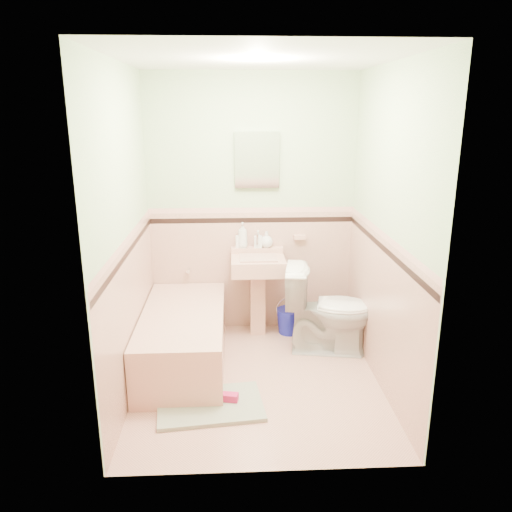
{
  "coord_description": "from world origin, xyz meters",
  "views": [
    {
      "loc": [
        -0.2,
        -3.72,
        2.17
      ],
      "look_at": [
        0.0,
        0.25,
        1.0
      ],
      "focal_mm": 35.32,
      "sensor_mm": 36.0,
      "label": 1
    }
  ],
  "objects_px": {
    "soap_bottle_mid": "(258,239)",
    "toilet": "(329,310)",
    "bucket": "(289,321)",
    "medicine_cabinet": "(257,160)",
    "soap_bottle_left": "(243,235)",
    "soap_bottle_right": "(267,239)",
    "shoe": "(229,397)",
    "bathtub": "(184,339)",
    "sink": "(258,297)"
  },
  "relations": [
    {
      "from": "sink",
      "to": "soap_bottle_right",
      "type": "relative_size",
      "value": 5.07
    },
    {
      "from": "soap_bottle_mid",
      "to": "bathtub",
      "type": "bearing_deg",
      "value": -134.18
    },
    {
      "from": "soap_bottle_left",
      "to": "soap_bottle_right",
      "type": "xyz_separation_m",
      "value": [
        0.23,
        0.0,
        -0.05
      ]
    },
    {
      "from": "bathtub",
      "to": "bucket",
      "type": "height_order",
      "value": "bathtub"
    },
    {
      "from": "bathtub",
      "to": "soap_bottle_left",
      "type": "relative_size",
      "value": 6.04
    },
    {
      "from": "soap_bottle_left",
      "to": "shoe",
      "type": "relative_size",
      "value": 1.72
    },
    {
      "from": "medicine_cabinet",
      "to": "soap_bottle_left",
      "type": "relative_size",
      "value": 2.1
    },
    {
      "from": "sink",
      "to": "medicine_cabinet",
      "type": "height_order",
      "value": "medicine_cabinet"
    },
    {
      "from": "bucket",
      "to": "soap_bottle_right",
      "type": "bearing_deg",
      "value": 148.35
    },
    {
      "from": "bathtub",
      "to": "medicine_cabinet",
      "type": "xyz_separation_m",
      "value": [
        0.68,
        0.74,
        1.47
      ]
    },
    {
      "from": "bucket",
      "to": "toilet",
      "type": "bearing_deg",
      "value": -51.36
    },
    {
      "from": "sink",
      "to": "bathtub",
      "type": "bearing_deg",
      "value": -142.07
    },
    {
      "from": "bucket",
      "to": "shoe",
      "type": "relative_size",
      "value": 1.73
    },
    {
      "from": "shoe",
      "to": "soap_bottle_right",
      "type": "bearing_deg",
      "value": 85.44
    },
    {
      "from": "sink",
      "to": "soap_bottle_right",
      "type": "xyz_separation_m",
      "value": [
        0.09,
        0.18,
        0.54
      ]
    },
    {
      "from": "bathtub",
      "to": "toilet",
      "type": "height_order",
      "value": "toilet"
    },
    {
      "from": "sink",
      "to": "soap_bottle_mid",
      "type": "bearing_deg",
      "value": 86.85
    },
    {
      "from": "sink",
      "to": "shoe",
      "type": "bearing_deg",
      "value": -103.43
    },
    {
      "from": "sink",
      "to": "soap_bottle_left",
      "type": "xyz_separation_m",
      "value": [
        -0.14,
        0.18,
        0.58
      ]
    },
    {
      "from": "bucket",
      "to": "shoe",
      "type": "xyz_separation_m",
      "value": [
        -0.6,
        -1.25,
        -0.07
      ]
    },
    {
      "from": "medicine_cabinet",
      "to": "shoe",
      "type": "height_order",
      "value": "medicine_cabinet"
    },
    {
      "from": "sink",
      "to": "soap_bottle_mid",
      "type": "distance_m",
      "value": 0.57
    },
    {
      "from": "soap_bottle_left",
      "to": "toilet",
      "type": "distance_m",
      "value": 1.1
    },
    {
      "from": "soap_bottle_left",
      "to": "bucket",
      "type": "distance_m",
      "value": 0.98
    },
    {
      "from": "bathtub",
      "to": "sink",
      "type": "relative_size",
      "value": 1.87
    },
    {
      "from": "sink",
      "to": "toilet",
      "type": "xyz_separation_m",
      "value": [
        0.63,
        -0.36,
        0.01
      ]
    },
    {
      "from": "soap_bottle_mid",
      "to": "toilet",
      "type": "height_order",
      "value": "soap_bottle_mid"
    },
    {
      "from": "bathtub",
      "to": "soap_bottle_right",
      "type": "xyz_separation_m",
      "value": [
        0.77,
        0.71,
        0.71
      ]
    },
    {
      "from": "bathtub",
      "to": "medicine_cabinet",
      "type": "relative_size",
      "value": 2.88
    },
    {
      "from": "medicine_cabinet",
      "to": "shoe",
      "type": "bearing_deg",
      "value": -101.49
    },
    {
      "from": "sink",
      "to": "soap_bottle_left",
      "type": "distance_m",
      "value": 0.62
    },
    {
      "from": "soap_bottle_right",
      "to": "bucket",
      "type": "distance_m",
      "value": 0.85
    },
    {
      "from": "sink",
      "to": "shoe",
      "type": "height_order",
      "value": "sink"
    },
    {
      "from": "toilet",
      "to": "shoe",
      "type": "distance_m",
      "value": 1.3
    },
    {
      "from": "toilet",
      "to": "soap_bottle_mid",
      "type": "bearing_deg",
      "value": 58.88
    },
    {
      "from": "soap_bottle_left",
      "to": "soap_bottle_mid",
      "type": "distance_m",
      "value": 0.16
    },
    {
      "from": "medicine_cabinet",
      "to": "toilet",
      "type": "xyz_separation_m",
      "value": [
        0.63,
        -0.57,
        -1.29
      ]
    },
    {
      "from": "toilet",
      "to": "medicine_cabinet",
      "type": "bearing_deg",
      "value": 57.78
    },
    {
      "from": "soap_bottle_right",
      "to": "soap_bottle_left",
      "type": "bearing_deg",
      "value": 180.0
    },
    {
      "from": "soap_bottle_right",
      "to": "toilet",
      "type": "relative_size",
      "value": 0.19
    },
    {
      "from": "medicine_cabinet",
      "to": "bucket",
      "type": "height_order",
      "value": "medicine_cabinet"
    },
    {
      "from": "bathtub",
      "to": "bucket",
      "type": "relative_size",
      "value": 5.99
    },
    {
      "from": "bucket",
      "to": "medicine_cabinet",
      "type": "bearing_deg",
      "value": 152.07
    },
    {
      "from": "soap_bottle_right",
      "to": "bathtub",
      "type": "bearing_deg",
      "value": -137.42
    },
    {
      "from": "medicine_cabinet",
      "to": "sink",
      "type": "bearing_deg",
      "value": -90.0
    },
    {
      "from": "soap_bottle_left",
      "to": "toilet",
      "type": "height_order",
      "value": "soap_bottle_left"
    },
    {
      "from": "sink",
      "to": "soap_bottle_left",
      "type": "relative_size",
      "value": 3.23
    },
    {
      "from": "soap_bottle_left",
      "to": "soap_bottle_mid",
      "type": "height_order",
      "value": "soap_bottle_left"
    },
    {
      "from": "bathtub",
      "to": "soap_bottle_mid",
      "type": "relative_size",
      "value": 8.96
    },
    {
      "from": "soap_bottle_left",
      "to": "soap_bottle_right",
      "type": "relative_size",
      "value": 1.57
    }
  ]
}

